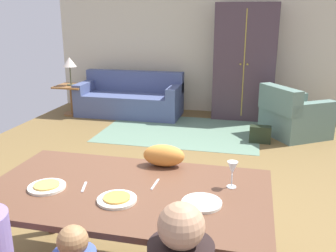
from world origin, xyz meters
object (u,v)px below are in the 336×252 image
plate_near_man (47,187)px  armchair (293,117)px  table_lamp (70,63)px  wine_glass (232,169)px  plate_near_woman (202,203)px  cat (164,156)px  plate_near_child (117,200)px  side_table (72,96)px  couch (130,99)px  handbag (260,134)px  armoire (245,62)px  dining_table (127,197)px

plate_near_man → armchair: (1.96, 4.03, -0.45)m
table_lamp → wine_glass: bearing=-51.1°
plate_near_woman → wine_glass: (0.16, 0.28, 0.12)m
plate_near_woman → wine_glass: wine_glass is taller
wine_glass → armchair: size_ratio=0.16×
plate_near_woman → cat: (-0.37, 0.54, 0.08)m
plate_near_child → side_table: bearing=120.6°
couch → plate_near_child: bearing=-72.0°
table_lamp → armchair: bearing=-6.0°
plate_near_man → side_table: 4.96m
handbag → wine_glass: bearing=-94.2°
plate_near_child → side_table: size_ratio=0.43×
wine_glass → armchair: wine_glass is taller
wine_glass → side_table: size_ratio=0.32×
armoire → dining_table: bearing=-96.9°
plate_near_child → side_table: 5.26m
plate_near_child → handbag: (0.93, 3.62, -0.64)m
wine_glass → plate_near_woman: bearing=-120.0°
plate_near_man → armoire: size_ratio=0.12×
armchair → wine_glass: bearing=-101.3°
wine_glass → armoire: size_ratio=0.09×
armoire → handbag: armoire is taller
wine_glass → cat: wine_glass is taller
plate_near_man → side_table: plate_near_man is taller
plate_near_woman → table_lamp: 5.47m
dining_table → plate_near_woman: size_ratio=7.61×
dining_table → cat: (0.15, 0.44, 0.15)m
armoire → handbag: size_ratio=6.56×
armchair → handbag: size_ratio=3.71×
plate_near_man → handbag: bearing=67.8°
plate_near_man → handbag: (1.45, 3.56, -0.64)m
handbag → cat: bearing=-104.5°
plate_near_man → cat: cat is taller
plate_near_man → table_lamp: size_ratio=0.46×
armchair → handbag: 0.72m
dining_table → table_lamp: table_lamp is taller
plate_near_man → cat: (0.67, 0.56, 0.08)m
armchair → table_lamp: (-4.10, 0.43, 0.69)m
wine_glass → handbag: (0.24, 3.26, -0.76)m
table_lamp → handbag: bearing=-14.1°
plate_near_man → plate_near_child: 0.53m
armoire → handbag: 1.74m
dining_table → side_table: (-2.67, 4.34, -0.32)m
plate_near_man → couch: couch is taller
handbag → plate_near_man: bearing=-112.2°
plate_near_child → wine_glass: wine_glass is taller
dining_table → armchair: bearing=69.9°
plate_near_woman → armoire: bearing=89.2°
plate_near_woman → handbag: size_ratio=0.78×
dining_table → wine_glass: (0.69, 0.18, 0.20)m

